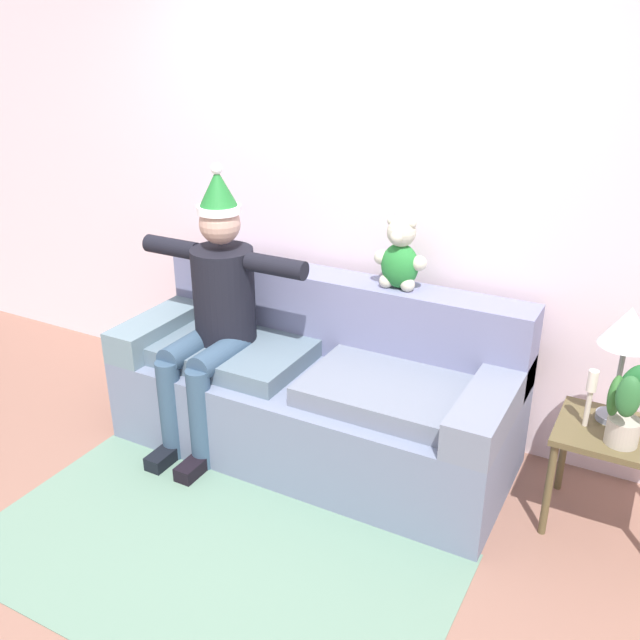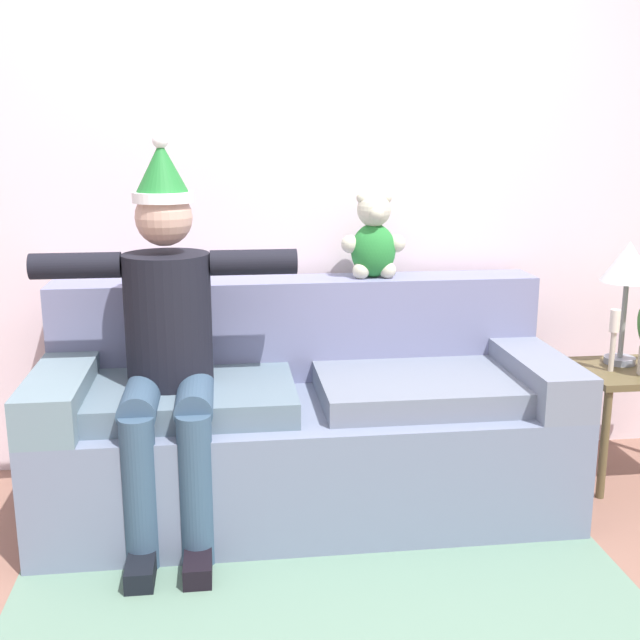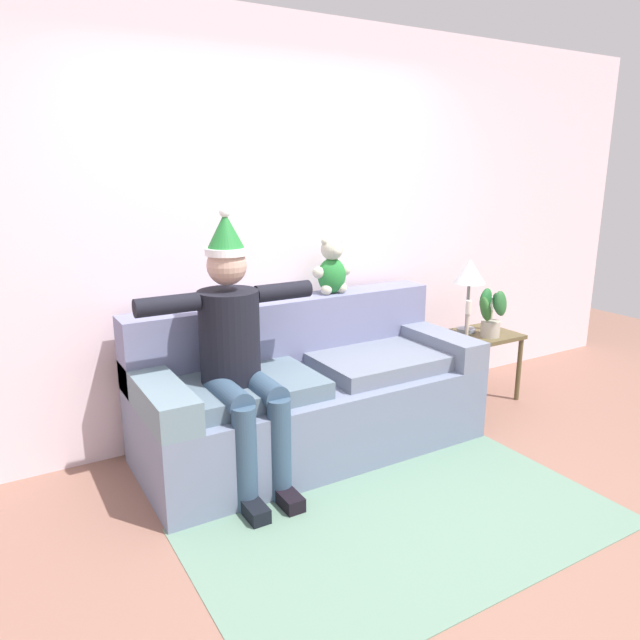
# 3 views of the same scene
# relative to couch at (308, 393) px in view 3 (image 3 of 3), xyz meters

# --- Properties ---
(ground_plane) EXTENTS (10.00, 10.00, 0.00)m
(ground_plane) POSITION_rel_couch_xyz_m (0.00, -1.03, -0.36)
(ground_plane) COLOR #885F50
(back_wall) EXTENTS (7.00, 0.10, 2.70)m
(back_wall) POSITION_rel_couch_xyz_m (0.00, 0.52, 0.99)
(back_wall) COLOR silver
(back_wall) RESTS_ON ground_plane
(couch) EXTENTS (2.15, 0.89, 0.93)m
(couch) POSITION_rel_couch_xyz_m (0.00, 0.00, 0.00)
(couch) COLOR slate
(couch) RESTS_ON ground_plane
(person_seated) EXTENTS (1.02, 0.77, 1.56)m
(person_seated) POSITION_rel_couch_xyz_m (-0.54, -0.17, 0.44)
(person_seated) COLOR black
(person_seated) RESTS_ON ground_plane
(teddy_bear) EXTENTS (0.29, 0.17, 0.38)m
(teddy_bear) POSITION_rel_couch_xyz_m (0.34, 0.27, 0.73)
(teddy_bear) COLOR #267E34
(teddy_bear) RESTS_ON couch
(side_table) EXTENTS (0.55, 0.44, 0.52)m
(side_table) POSITION_rel_couch_xyz_m (1.53, 0.04, 0.08)
(side_table) COLOR brown
(side_table) RESTS_ON ground_plane
(table_lamp) EXTENTS (0.24, 0.24, 0.56)m
(table_lamp) POSITION_rel_couch_xyz_m (1.47, 0.13, 0.61)
(table_lamp) COLOR gray
(table_lamp) RESTS_ON side_table
(potted_plant) EXTENTS (0.22, 0.25, 0.37)m
(potted_plant) POSITION_rel_couch_xyz_m (1.54, -0.06, 0.34)
(potted_plant) COLOR #B8B0A0
(potted_plant) RESTS_ON side_table
(candle_tall) EXTENTS (0.04, 0.04, 0.28)m
(candle_tall) POSITION_rel_couch_xyz_m (1.38, 0.02, 0.34)
(candle_tall) COLOR beige
(candle_tall) RESTS_ON side_table
(candle_short) EXTENTS (0.04, 0.04, 0.26)m
(candle_short) POSITION_rel_couch_xyz_m (1.69, 0.08, 0.33)
(candle_short) COLOR beige
(candle_short) RESTS_ON side_table
(area_rug) EXTENTS (2.17, 1.22, 0.01)m
(area_rug) POSITION_rel_couch_xyz_m (0.00, -1.05, -0.36)
(area_rug) COLOR slate
(area_rug) RESTS_ON ground_plane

